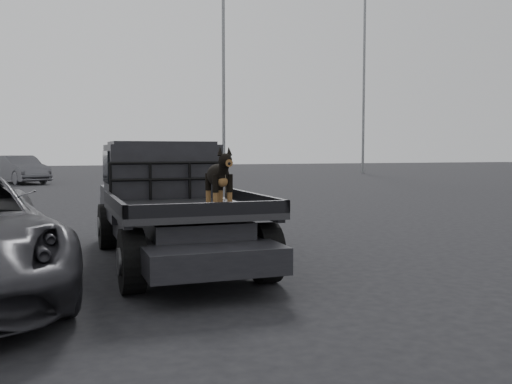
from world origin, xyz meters
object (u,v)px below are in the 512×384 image
object	(u,v)px
distant_car_a	(20,169)
flatbed_ute	(173,231)
floodlight_mid	(223,44)
floodlight_far	(364,59)
dog	(219,180)
distant_car_b	(169,163)

from	to	relation	value
distant_car_a	flatbed_ute	bearing A→B (deg)	-106.12
floodlight_mid	floodlight_far	size ratio (longest dim) A/B	0.94
dog	floodlight_mid	distance (m)	26.85
distant_car_a	distant_car_b	world-z (taller)	distant_car_b
flatbed_ute	distant_car_b	world-z (taller)	distant_car_b
floodlight_mid	floodlight_far	distance (m)	12.56
dog	distant_car_a	size ratio (longest dim) A/B	0.17
floodlight_far	dog	bearing A→B (deg)	-123.03
dog	distant_car_b	size ratio (longest dim) A/B	0.13
flatbed_ute	floodlight_far	xyz separation A→B (m)	(19.40, 27.91, 7.71)
flatbed_ute	floodlight_far	world-z (taller)	floodlight_far
distant_car_a	floodlight_mid	distance (m)	13.02
flatbed_ute	floodlight_mid	xyz separation A→B (m)	(7.65, 23.48, 7.29)
flatbed_ute	distant_car_b	xyz separation A→B (m)	(5.80, 30.45, 0.34)
distant_car_b	floodlight_far	xyz separation A→B (m)	(13.60, -2.55, 7.38)
dog	floodlight_far	size ratio (longest dim) A/B	0.05
distant_car_a	distant_car_b	size ratio (longest dim) A/B	0.77
flatbed_ute	distant_car_a	distance (m)	22.92
dog	floodlight_mid	xyz separation A→B (m)	(7.38, 24.99, 6.46)
dog	distant_car_a	world-z (taller)	dog
dog	floodlight_far	bearing A→B (deg)	56.97
distant_car_b	floodlight_far	world-z (taller)	floodlight_far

